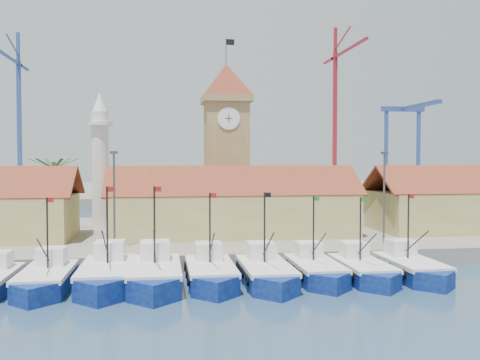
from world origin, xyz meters
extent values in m
plane|color=navy|center=(0.00, 0.00, 0.00)|extent=(400.00, 400.00, 0.00)
cube|color=gray|center=(0.00, 24.00, 0.75)|extent=(140.00, 32.00, 1.50)
cube|color=gray|center=(0.00, 110.00, 1.00)|extent=(240.00, 80.00, 2.00)
cube|color=#0B1159|center=(-16.24, 3.35, 0.49)|extent=(3.45, 7.81, 1.78)
cube|color=#0B1159|center=(-16.24, -0.55, 0.49)|extent=(3.45, 3.45, 1.78)
cube|color=silver|center=(-16.24, 3.35, 1.38)|extent=(3.52, 8.03, 0.35)
cube|color=silver|center=(-16.24, 5.31, 2.17)|extent=(2.07, 2.17, 1.38)
cylinder|color=black|center=(-16.24, 3.85, 4.14)|extent=(0.14, 0.14, 5.52)
cube|color=#A5140F|center=(-15.99, 3.85, 6.71)|extent=(0.49, 0.02, 0.35)
cube|color=#0B1159|center=(-11.87, 3.72, 0.55)|extent=(3.84, 8.69, 1.98)
cube|color=#0B1159|center=(-11.87, -0.62, 0.55)|extent=(3.84, 3.84, 1.98)
cube|color=silver|center=(-11.87, 3.72, 1.54)|extent=(3.92, 8.93, 0.38)
cube|color=silver|center=(-11.87, 5.90, 2.41)|extent=(2.30, 2.41, 1.54)
cylinder|color=black|center=(-11.87, 4.27, 4.61)|extent=(0.15, 0.15, 6.14)
cube|color=#A5140F|center=(-11.60, 4.27, 7.46)|extent=(0.55, 0.02, 0.38)
cube|color=#0B1159|center=(-8.26, 3.22, 0.55)|extent=(3.85, 8.70, 1.98)
cube|color=#0B1159|center=(-8.26, -1.13, 0.55)|extent=(3.84, 3.84, 1.98)
cube|color=silver|center=(-8.26, 3.22, 1.54)|extent=(3.92, 8.94, 0.38)
cube|color=silver|center=(-8.26, 5.39, 2.42)|extent=(2.31, 2.42, 1.54)
cylinder|color=black|center=(-8.26, 3.77, 4.61)|extent=(0.15, 0.15, 6.15)
cube|color=#A5140F|center=(-7.98, 3.77, 7.47)|extent=(0.55, 0.02, 0.38)
cube|color=#0B1159|center=(-3.94, 3.48, 0.51)|extent=(3.56, 8.06, 1.83)
cube|color=#0B1159|center=(-3.94, -0.55, 0.51)|extent=(3.56, 3.56, 1.83)
cube|color=silver|center=(-3.94, 3.48, 1.42)|extent=(3.63, 8.28, 0.36)
cube|color=silver|center=(-3.94, 5.50, 2.24)|extent=(2.14, 2.24, 1.42)
cylinder|color=black|center=(-3.94, 3.99, 4.27)|extent=(0.14, 0.14, 5.70)
cube|color=#A5140F|center=(-3.68, 3.99, 6.92)|extent=(0.51, 0.02, 0.36)
cube|color=#0B1159|center=(0.35, 2.95, 0.51)|extent=(3.58, 8.11, 1.84)
cube|color=#0B1159|center=(0.35, -1.10, 0.51)|extent=(3.58, 3.58, 1.84)
cube|color=silver|center=(0.35, 2.95, 1.43)|extent=(3.65, 8.33, 0.36)
cube|color=silver|center=(0.35, 4.98, 2.25)|extent=(2.15, 2.25, 1.43)
cylinder|color=black|center=(0.35, 3.46, 4.30)|extent=(0.14, 0.14, 5.73)
cube|color=black|center=(0.61, 3.46, 6.96)|extent=(0.51, 0.02, 0.36)
cube|color=#0B1159|center=(4.56, 3.70, 0.48)|extent=(3.38, 7.65, 1.74)
cube|color=#0B1159|center=(4.56, -0.12, 0.48)|extent=(3.38, 3.38, 1.74)
cube|color=silver|center=(4.56, 3.70, 1.35)|extent=(3.45, 7.86, 0.34)
cube|color=silver|center=(4.56, 5.61, 2.12)|extent=(2.03, 2.12, 1.35)
cylinder|color=black|center=(4.56, 4.18, 4.06)|extent=(0.14, 0.14, 5.41)
cube|color=#197226|center=(4.81, 4.18, 6.57)|extent=(0.48, 0.02, 0.34)
cube|color=#0B1159|center=(8.39, 3.24, 0.48)|extent=(3.35, 7.57, 1.72)
cube|color=#0B1159|center=(8.39, -0.54, 0.48)|extent=(3.35, 3.35, 1.72)
cube|color=silver|center=(8.39, 3.24, 1.34)|extent=(3.41, 7.78, 0.33)
cube|color=silver|center=(8.39, 5.14, 2.10)|extent=(2.01, 2.10, 1.34)
cylinder|color=black|center=(8.39, 3.72, 4.02)|extent=(0.13, 0.13, 5.36)
cube|color=#197226|center=(8.63, 3.72, 6.50)|extent=(0.48, 0.02, 0.33)
cube|color=#0B1159|center=(12.56, 3.25, 0.49)|extent=(3.45, 7.81, 1.77)
cube|color=#0B1159|center=(12.56, -0.65, 0.49)|extent=(3.45, 3.45, 1.77)
cube|color=silver|center=(12.56, 3.25, 1.38)|extent=(3.52, 8.02, 0.35)
cube|color=silver|center=(12.56, 5.20, 2.17)|extent=(2.07, 2.17, 1.38)
cylinder|color=black|center=(12.56, 3.75, 4.14)|extent=(0.14, 0.14, 5.52)
cube|color=#A5140F|center=(12.80, 3.75, 6.70)|extent=(0.49, 0.02, 0.35)
cube|color=tan|center=(0.00, 20.00, 3.75)|extent=(26.00, 10.00, 4.50)
cube|color=brown|center=(0.00, 17.50, 7.50)|extent=(27.04, 5.13, 3.21)
cube|color=brown|center=(0.00, 22.50, 7.50)|extent=(27.04, 5.13, 3.21)
cube|color=tan|center=(0.00, 26.00, 9.00)|extent=(5.00, 5.00, 15.00)
cube|color=tan|center=(0.00, 26.00, 16.90)|extent=(5.80, 5.80, 0.80)
pyramid|color=brown|center=(0.00, 26.00, 19.20)|extent=(5.80, 5.80, 4.00)
cylinder|color=white|center=(0.00, 23.45, 14.50)|extent=(2.60, 0.15, 2.60)
cube|color=black|center=(0.00, 23.37, 14.50)|extent=(0.08, 0.02, 1.00)
cube|color=black|center=(0.00, 23.37, 14.50)|extent=(0.80, 0.02, 0.08)
cylinder|color=#3F3F44|center=(0.00, 26.00, 22.70)|extent=(0.10, 0.10, 3.00)
cube|color=black|center=(0.50, 26.00, 23.80)|extent=(1.00, 0.03, 0.70)
cylinder|color=silver|center=(-15.00, 28.00, 8.50)|extent=(2.00, 2.00, 14.00)
cylinder|color=silver|center=(-15.00, 28.00, 14.00)|extent=(3.00, 3.00, 0.40)
cone|color=silver|center=(-15.00, 28.00, 16.60)|extent=(1.80, 1.80, 2.40)
cylinder|color=brown|center=(-20.00, 26.00, 5.50)|extent=(0.44, 0.44, 8.00)
cube|color=#1F5D25|center=(-18.60, 26.00, 9.30)|extent=(2.80, 0.35, 1.18)
cube|color=#1F5D25|center=(-19.30, 27.21, 9.30)|extent=(1.71, 2.60, 1.18)
cube|color=#1F5D25|center=(-20.70, 27.21, 9.30)|extent=(1.71, 2.60, 1.18)
cube|color=#1F5D25|center=(-21.40, 26.00, 9.30)|extent=(2.80, 0.35, 1.18)
cube|color=#1F5D25|center=(-20.70, 24.79, 9.30)|extent=(1.71, 2.60, 1.18)
cube|color=#1F5D25|center=(-19.30, 24.79, 9.30)|extent=(1.71, 2.60, 1.18)
cylinder|color=#3F3F44|center=(-12.00, 12.00, 6.00)|extent=(0.20, 0.20, 9.00)
cube|color=#3F3F44|center=(-12.00, 12.00, 10.40)|extent=(0.70, 0.25, 0.25)
cylinder|color=#3F3F44|center=(14.00, 12.00, 6.00)|extent=(0.20, 0.20, 9.00)
cube|color=#3F3F44|center=(14.00, 12.00, 10.40)|extent=(0.70, 0.25, 0.25)
cube|color=#2E468E|center=(-44.29, 108.00, 18.77)|extent=(1.00, 1.00, 33.55)
cube|color=#2E468E|center=(-44.29, 98.86, 34.55)|extent=(0.60, 22.85, 0.60)
cube|color=#2E468E|center=(-44.29, 113.00, 34.55)|extent=(0.60, 10.00, 0.60)
cube|color=#2E468E|center=(-44.29, 108.00, 39.05)|extent=(0.80, 0.80, 7.00)
cube|color=maroon|center=(39.79, 105.00, 20.52)|extent=(1.00, 1.00, 37.05)
cube|color=maroon|center=(39.79, 94.71, 38.05)|extent=(0.60, 25.73, 0.60)
cube|color=maroon|center=(39.79, 110.00, 38.05)|extent=(0.60, 10.00, 0.60)
cube|color=maroon|center=(39.79, 105.00, 42.55)|extent=(0.80, 0.80, 7.00)
cube|color=#2E468E|center=(57.00, 110.00, 13.00)|extent=(0.90, 0.90, 22.00)
cube|color=#2E468E|center=(67.00, 110.00, 13.00)|extent=(0.90, 0.90, 22.00)
cube|color=#2E468E|center=(62.00, 110.00, 24.50)|extent=(13.00, 1.40, 1.40)
cube|color=#2E468E|center=(62.00, 100.00, 24.50)|extent=(1.40, 22.00, 1.00)
camera|label=1|loc=(-7.65, -37.88, 9.74)|focal=40.00mm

